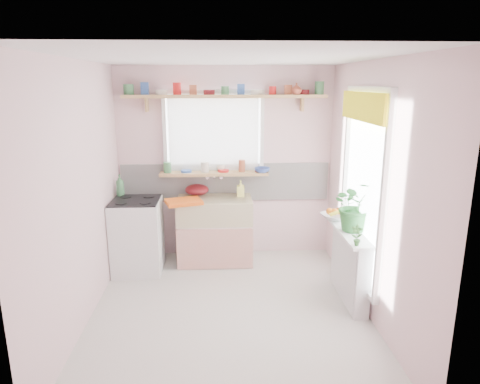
{
  "coord_description": "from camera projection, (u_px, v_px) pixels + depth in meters",
  "views": [
    {
      "loc": [
        -0.1,
        -3.96,
        2.29
      ],
      "look_at": [
        0.14,
        0.55,
        1.13
      ],
      "focal_mm": 32.0,
      "sensor_mm": 36.0,
      "label": 1
    }
  ],
  "objects": [
    {
      "name": "fruit_bowl",
      "position": [
        334.0,
        217.0,
        4.85
      ],
      "size": [
        0.35,
        0.35,
        0.07
      ],
      "primitive_type": "imported",
      "rotation": [
        0.0,
        0.0,
        0.32
      ],
      "color": "silver",
      "rests_on": "radiator_ledge"
    },
    {
      "name": "sill_crockery",
      "position": [
        210.0,
        168.0,
        5.53
      ],
      "size": [
        1.35,
        0.11,
        0.12
      ],
      "color": "#3F7F4C",
      "rests_on": "windowsill"
    },
    {
      "name": "fruit",
      "position": [
        335.0,
        212.0,
        4.84
      ],
      "size": [
        0.2,
        0.14,
        0.1
      ],
      "color": "orange",
      "rests_on": "fruit_bowl"
    },
    {
      "name": "jade_plant",
      "position": [
        356.0,
        205.0,
        4.44
      ],
      "size": [
        0.52,
        0.46,
        0.55
      ],
      "primitive_type": "imported",
      "rotation": [
        0.0,
        0.0,
        0.06
      ],
      "color": "#2D7131",
      "rests_on": "radiator_ledge"
    },
    {
      "name": "soap_bottle_sink",
      "position": [
        241.0,
        189.0,
        5.53
      ],
      "size": [
        0.1,
        0.1,
        0.21
      ],
      "primitive_type": "imported",
      "rotation": [
        0.0,
        0.0,
        -0.03
      ],
      "color": "#F6F66D",
      "rests_on": "sink_unit"
    },
    {
      "name": "cooker_bottle",
      "position": [
        120.0,
        185.0,
        5.31
      ],
      "size": [
        0.1,
        0.1,
        0.27
      ],
      "primitive_type": "imported",
      "rotation": [
        0.0,
        0.0,
        -0.01
      ],
      "color": "#40814E",
      "rests_on": "cooker"
    },
    {
      "name": "colander",
      "position": [
        197.0,
        190.0,
        5.61
      ],
      "size": [
        0.4,
        0.4,
        0.14
      ],
      "primitive_type": "ellipsoid",
      "rotation": [
        0.0,
        0.0,
        -0.35
      ],
      "color": "maroon",
      "rests_on": "sink_unit"
    },
    {
      "name": "dish_tray",
      "position": [
        184.0,
        202.0,
        5.23
      ],
      "size": [
        0.5,
        0.43,
        0.04
      ],
      "primitive_type": "cube",
      "rotation": [
        0.0,
        0.0,
        0.3
      ],
      "color": "orange",
      "rests_on": "sink_unit"
    },
    {
      "name": "sill_cup",
      "position": [
        221.0,
        168.0,
        5.59
      ],
      "size": [
        0.12,
        0.12,
        0.09
      ],
      "primitive_type": "imported",
      "rotation": [
        0.0,
        0.0,
        -0.16
      ],
      "color": "#EEE7CF",
      "rests_on": "windowsill"
    },
    {
      "name": "sill_bowl",
      "position": [
        262.0,
        170.0,
        5.51
      ],
      "size": [
        0.23,
        0.23,
        0.06
      ],
      "primitive_type": "imported",
      "rotation": [
        0.0,
        0.0,
        0.16
      ],
      "color": "#304C9E",
      "rests_on": "windowsill"
    },
    {
      "name": "room",
      "position": [
        284.0,
        164.0,
        4.93
      ],
      "size": [
        3.2,
        3.2,
        3.2
      ],
      "color": "beige",
      "rests_on": "ground"
    },
    {
      "name": "cooker",
      "position": [
        138.0,
        236.0,
        5.25
      ],
      "size": [
        0.58,
        0.58,
        0.93
      ],
      "color": "white",
      "rests_on": "ground"
    },
    {
      "name": "sink_unit",
      "position": [
        215.0,
        230.0,
        5.54
      ],
      "size": [
        0.95,
        0.65,
        1.11
      ],
      "color": "white",
      "rests_on": "ground"
    },
    {
      "name": "shelf_crockery",
      "position": [
        224.0,
        90.0,
        5.28
      ],
      "size": [
        2.47,
        0.11,
        0.12
      ],
      "color": "#3F7F4C",
      "rests_on": "pine_shelf"
    },
    {
      "name": "pine_shelf",
      "position": [
        225.0,
        96.0,
        5.3
      ],
      "size": [
        2.52,
        0.24,
        0.04
      ],
      "primitive_type": "cube",
      "color": "tan",
      "rests_on": "room"
    },
    {
      "name": "herb_pot",
      "position": [
        357.0,
        235.0,
        4.06
      ],
      "size": [
        0.13,
        0.11,
        0.21
      ],
      "primitive_type": "imported",
      "rotation": [
        0.0,
        0.0,
        -0.35
      ],
      "color": "#316528",
      "rests_on": "radiator_ledge"
    },
    {
      "name": "windowsill",
      "position": [
        214.0,
        173.0,
        5.55
      ],
      "size": [
        1.4,
        0.22,
        0.04
      ],
      "primitive_type": "cube",
      "color": "tan",
      "rests_on": "room"
    },
    {
      "name": "radiator_ledge",
      "position": [
        350.0,
        265.0,
        4.57
      ],
      "size": [
        0.22,
        0.95,
        0.78
      ],
      "color": "white",
      "rests_on": "ground"
    },
    {
      "name": "shelf_vase",
      "position": [
        296.0,
        89.0,
        5.27
      ],
      "size": [
        0.17,
        0.17,
        0.14
      ],
      "primitive_type": "imported",
      "rotation": [
        0.0,
        0.0,
        -0.35
      ],
      "color": "#A44932",
      "rests_on": "pine_shelf"
    }
  ]
}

